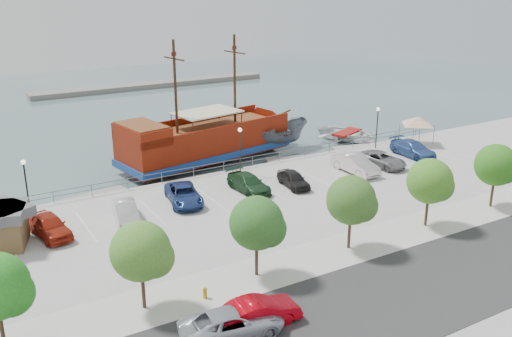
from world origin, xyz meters
TOP-DOWN VIEW (x-y plane):
  - ground at (0.00, 0.00)m, footprint 160.00×160.00m
  - street at (0.00, -16.00)m, footprint 100.00×8.00m
  - sidewalk at (0.00, -10.00)m, footprint 100.00×4.00m
  - seawall_railing at (0.00, 7.80)m, footprint 50.00×0.06m
  - far_shore at (10.00, 55.00)m, footprint 40.00×3.00m
  - pirate_ship at (1.58, 14.16)m, footprint 20.91×9.04m
  - patrol_boat at (8.77, 13.48)m, footprint 7.78×4.12m
  - speedboat at (17.14, 12.56)m, footprint 6.91×8.04m
  - dock_west at (-13.20, 9.20)m, footprint 7.52×3.42m
  - dock_mid at (8.34, 9.20)m, footprint 7.14×3.88m
  - dock_east at (16.63, 9.20)m, footprint 6.85×3.48m
  - shed at (-20.50, 1.74)m, footprint 4.22×4.22m
  - canopy_tent at (20.65, 5.46)m, footprint 4.65×4.65m
  - street_van at (-12.09, -14.61)m, footprint 5.52×3.02m
  - street_sedan at (-10.50, -14.43)m, footprint 4.56×1.88m
  - fire_hydrant at (-11.78, -10.80)m, footprint 0.25×0.25m
  - lamp_post_left at (-18.00, 6.50)m, footprint 0.36×0.36m
  - lamp_post_mid at (0.00, 6.50)m, footprint 0.36×0.36m
  - lamp_post_right at (16.00, 6.50)m, footprint 0.36×0.36m
  - tree_b at (-14.85, -10.07)m, footprint 3.30×3.20m
  - tree_c at (-7.85, -10.07)m, footprint 3.30×3.20m
  - tree_d at (-0.85, -10.07)m, footprint 3.30×3.20m
  - tree_e at (6.15, -10.07)m, footprint 3.30×3.20m
  - tree_f at (13.15, -10.07)m, footprint 3.30×3.20m
  - parked_car_a at (-17.48, 1.78)m, footprint 2.62×4.82m
  - parked_car_b at (-12.17, 1.67)m, footprint 2.20×4.50m
  - parked_car_c at (-7.16, 2.68)m, footprint 3.24×5.41m
  - parked_car_d at (-1.51, 2.35)m, footprint 2.22×4.93m
  - parked_car_e at (2.30, 1.37)m, footprint 2.07×4.13m
  - parked_car_f at (9.15, 1.55)m, footprint 1.80×5.08m
  - parked_car_g at (12.41, 1.68)m, footprint 2.97×5.17m
  - parked_car_h at (17.23, 2.49)m, footprint 2.20×5.27m

SIDE VIEW (x-z plane):
  - ground at x=0.00m, z-range -1.00..-1.00m
  - dock_east at x=16.63m, z-range -1.00..-0.62m
  - dock_mid at x=8.34m, z-range -1.00..-0.61m
  - dock_west at x=-13.20m, z-range -1.00..-0.59m
  - far_shore at x=10.00m, z-range -1.00..-0.20m
  - speedboat at x=17.14m, z-range -1.00..0.40m
  - street at x=0.00m, z-range -0.01..0.03m
  - sidewalk at x=0.00m, z-range -0.01..0.04m
  - fire_hydrant at x=-11.78m, z-range 0.03..0.74m
  - patrol_boat at x=8.77m, z-range -1.00..1.86m
  - seawall_railing at x=0.00m, z-range 0.03..1.03m
  - parked_car_e at x=2.30m, z-range 0.00..1.35m
  - parked_car_g at x=12.41m, z-range 0.00..1.36m
  - parked_car_d at x=-1.51m, z-range 0.00..1.40m
  - parked_car_c at x=-7.16m, z-range 0.00..1.41m
  - parked_car_b at x=-12.17m, z-range 0.00..1.42m
  - street_van at x=-12.09m, z-range 0.00..1.47m
  - street_sedan at x=-10.50m, z-range 0.00..1.47m
  - parked_car_h at x=17.23m, z-range 0.00..1.52m
  - parked_car_a at x=-17.48m, z-range 0.00..1.56m
  - parked_car_f at x=9.15m, z-range 0.00..1.67m
  - pirate_ship at x=1.58m, z-range -5.32..7.67m
  - shed at x=-20.50m, z-range 0.09..2.84m
  - lamp_post_left at x=-18.00m, z-range 0.80..5.08m
  - lamp_post_mid at x=0.00m, z-range 0.80..5.08m
  - lamp_post_right at x=16.00m, z-range 0.80..5.08m
  - canopy_tent at x=20.65m, z-range 1.26..4.67m
  - tree_b at x=-14.85m, z-range 0.80..5.80m
  - tree_c at x=-7.85m, z-range 0.80..5.80m
  - tree_d at x=-0.85m, z-range 0.80..5.80m
  - tree_e at x=6.15m, z-range 0.80..5.80m
  - tree_f at x=13.15m, z-range 0.80..5.80m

